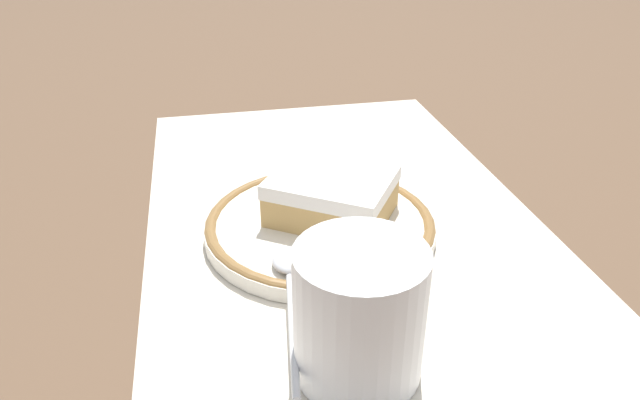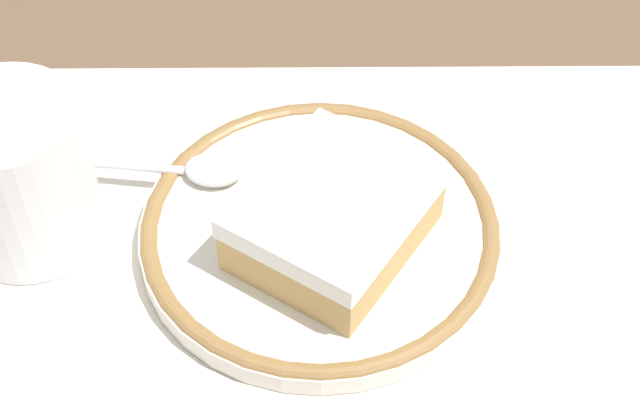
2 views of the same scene
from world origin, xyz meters
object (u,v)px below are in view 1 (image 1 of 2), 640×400
spoon (289,275)px  cup (359,321)px  plate (320,225)px  cake_slice (332,195)px  napkin (379,150)px

spoon → cup: 0.09m
spoon → cup: size_ratio=1.72×
plate → cake_slice: bearing=-59.1°
plate → spoon: size_ratio=1.32×
cup → napkin: bearing=-19.1°
spoon → napkin: bearing=-30.7°
plate → cup: bearing=176.7°
plate → cup: (-0.16, 0.01, 0.03)m
cake_slice → cup: bearing=172.8°
plate → spoon: (-0.08, 0.04, 0.01)m
plate → napkin: plate is taller
spoon → napkin: 0.27m
napkin → cup: bearing=160.9°
plate → cake_slice: size_ratio=1.55×
plate → napkin: size_ratio=1.47×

